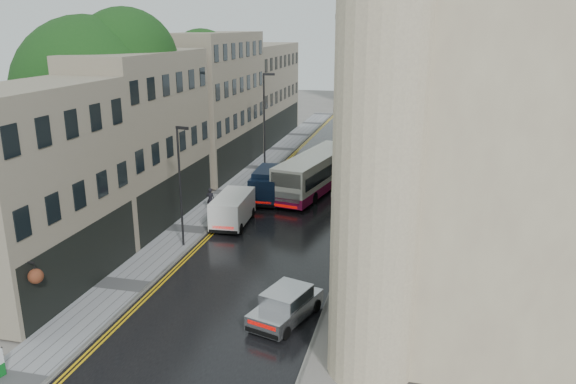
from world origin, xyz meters
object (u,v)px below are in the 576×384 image
at_px(white_van, 212,216).
at_px(lamp_post_far, 264,125).
at_px(lamp_post_near, 180,188).
at_px(cream_bus, 285,181).
at_px(navy_van, 251,189).
at_px(tree_far, 180,103).
at_px(pedestrian, 211,199).
at_px(white_lorry, 352,149).
at_px(silver_hatchback, 253,313).
at_px(tree_near, 93,118).

xyz_separation_m(white_van, lamp_post_far, (-0.52, 14.17, 3.42)).
xyz_separation_m(lamp_post_near, lamp_post_far, (0.28, 16.94, 0.78)).
bearing_deg(white_van, cream_bus, 65.42).
bearing_deg(navy_van, cream_bus, 37.92).
xyz_separation_m(tree_far, navy_van, (8.83, -7.98, -4.93)).
bearing_deg(lamp_post_far, pedestrian, -109.53).
xyz_separation_m(white_lorry, silver_hatchback, (-0.63, -28.46, -1.30)).
relative_size(tree_near, tree_far, 1.11).
distance_m(cream_bus, navy_van, 2.78).
relative_size(white_lorry, pedestrian, 4.87).
bearing_deg(navy_van, silver_hatchback, -75.41).
xyz_separation_m(pedestrian, lamp_post_near, (0.81, -6.64, 2.77)).
bearing_deg(lamp_post_near, white_lorry, 81.99).
xyz_separation_m(silver_hatchback, lamp_post_far, (-6.53, 25.01, 3.71)).
height_order(cream_bus, white_lorry, white_lorry).
xyz_separation_m(white_lorry, lamp_post_near, (-7.44, -20.39, 1.62)).
bearing_deg(silver_hatchback, tree_far, 136.67).
height_order(tree_far, white_van, tree_far).
bearing_deg(lamp_post_far, tree_near, -133.50).
bearing_deg(cream_bus, white_van, -100.20).
height_order(silver_hatchback, pedestrian, pedestrian).
bearing_deg(tree_far, white_lorry, 14.99).
xyz_separation_m(tree_near, lamp_post_far, (7.76, 13.46, -2.47)).
height_order(white_lorry, lamp_post_near, lamp_post_near).
relative_size(cream_bus, white_lorry, 1.43).
relative_size(white_lorry, silver_hatchback, 1.96).
distance_m(cream_bus, silver_hatchback, 18.65).
xyz_separation_m(tree_far, pedestrian, (6.38, -9.84, -5.31)).
relative_size(cream_bus, pedestrian, 6.96).
relative_size(white_lorry, navy_van, 1.55).
relative_size(white_van, lamp_post_near, 0.64).
bearing_deg(white_van, silver_hatchback, -64.15).
distance_m(silver_hatchback, lamp_post_near, 10.96).
distance_m(navy_van, lamp_post_far, 9.12).
distance_m(tree_near, navy_van, 11.85).
height_order(lamp_post_near, lamp_post_far, lamp_post_far).
bearing_deg(white_lorry, white_van, -100.00).
bearing_deg(white_lorry, pedestrian, -110.28).
relative_size(cream_bus, lamp_post_near, 1.56).
xyz_separation_m(white_lorry, navy_van, (-5.80, -11.89, -0.77)).
height_order(navy_van, lamp_post_far, lamp_post_far).
height_order(white_van, pedestrian, white_van).
bearing_deg(white_lorry, lamp_post_near, -99.38).
relative_size(white_lorry, white_van, 1.70).
distance_m(silver_hatchback, pedestrian, 16.57).
distance_m(tree_near, silver_hatchback, 19.39).
bearing_deg(lamp_post_near, silver_hatchback, -37.81).
height_order(tree_near, white_lorry, tree_near).
bearing_deg(cream_bus, tree_near, -137.51).
distance_m(tree_near, white_lorry, 23.08).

